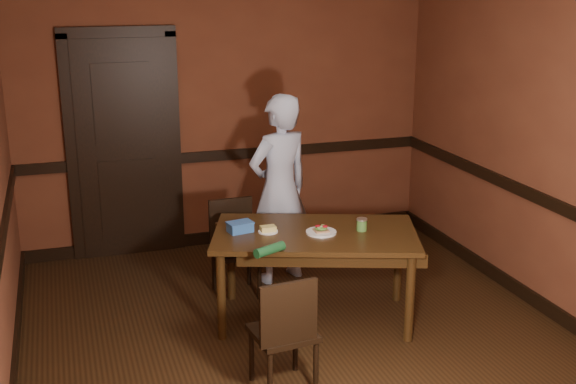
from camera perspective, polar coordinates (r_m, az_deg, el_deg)
floor at (r=5.39m, az=1.17°, el=-11.78°), size 4.00×4.50×0.01m
wall_back at (r=7.02m, az=-4.81°, el=6.55°), size 4.00×0.02×2.70m
wall_front at (r=2.98m, az=15.72°, el=-7.99°), size 4.00×0.02×2.70m
wall_right at (r=5.85m, az=20.13°, el=3.60°), size 0.02×4.50×2.70m
dado_back at (r=7.10m, az=-4.70°, el=2.95°), size 4.00×0.03×0.10m
dado_right at (r=5.95m, az=19.59°, el=-0.63°), size 0.03×4.50×0.10m
baseboard_back at (r=7.34m, az=-4.54°, el=-3.44°), size 4.00×0.03×0.12m
baseboard_left at (r=5.15m, az=-20.85°, el=-13.67°), size 0.03×4.50×0.12m
baseboard_right at (r=6.24m, az=18.85°, el=-8.02°), size 0.03×4.50×0.12m
door at (r=6.88m, az=-12.84°, el=3.80°), size 1.05×0.07×2.20m
dining_table at (r=5.60m, az=2.13°, el=-6.61°), size 1.73×1.32×0.72m
chair_far at (r=6.01m, az=-4.15°, el=-4.57°), size 0.38×0.38×0.80m
chair_near at (r=4.68m, az=-0.39°, el=-10.89°), size 0.41×0.41×0.81m
person at (r=6.18m, az=-0.69°, el=0.22°), size 0.69×0.56×1.65m
sandwich_plate at (r=5.44m, az=2.63°, el=-3.10°), size 0.23×0.23×0.06m
sauce_jar at (r=5.50m, az=5.85°, el=-2.57°), size 0.08×0.08×0.10m
cheese_saucer at (r=5.46m, az=-1.59°, el=-2.99°), size 0.15×0.15×0.05m
food_tub at (r=5.46m, az=-3.81°, el=-2.77°), size 0.21×0.16×0.08m
wrapped_veg at (r=5.02m, az=-1.46°, el=-4.58°), size 0.25×0.17×0.07m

